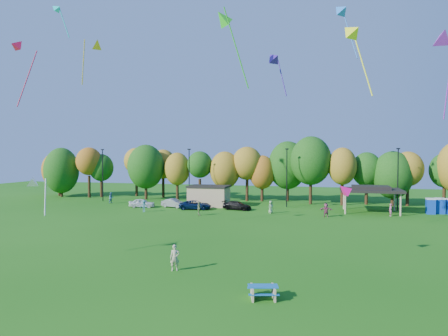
% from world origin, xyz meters
% --- Properties ---
extents(ground, '(160.00, 160.00, 0.00)m').
position_xyz_m(ground, '(0.00, 0.00, 0.00)').
color(ground, '#19600F').
rests_on(ground, ground).
extents(tree_line, '(93.57, 10.55, 11.15)m').
position_xyz_m(tree_line, '(-1.03, 45.51, 5.91)').
color(tree_line, black).
rests_on(tree_line, ground).
extents(lamp_posts, '(64.50, 0.25, 9.09)m').
position_xyz_m(lamp_posts, '(2.00, 40.00, 4.90)').
color(lamp_posts, black).
rests_on(lamp_posts, ground).
extents(utility_building, '(6.30, 4.30, 3.25)m').
position_xyz_m(utility_building, '(-10.00, 38.00, 1.64)').
color(utility_building, tan).
rests_on(utility_building, ground).
extents(pavilion, '(8.20, 6.20, 3.77)m').
position_xyz_m(pavilion, '(14.00, 37.00, 3.23)').
color(pavilion, tan).
rests_on(pavilion, ground).
extents(porta_potties, '(3.75, 1.71, 2.18)m').
position_xyz_m(porta_potties, '(23.12, 37.75, 1.10)').
color(porta_potties, '#0E3CB9').
rests_on(porta_potties, ground).
extents(picnic_table, '(2.00, 1.79, 0.74)m').
position_xyz_m(picnic_table, '(4.49, 0.06, 0.43)').
color(picnic_table, tan).
rests_on(picnic_table, ground).
extents(kite_flyer, '(0.78, 0.65, 1.83)m').
position_xyz_m(kite_flyer, '(-2.35, 3.89, 0.92)').
color(kite_flyer, tan).
rests_on(kite_flyer, ground).
extents(car_a, '(4.17, 2.33, 1.34)m').
position_xyz_m(car_a, '(-19.56, 33.94, 0.67)').
color(car_a, white).
rests_on(car_a, ground).
extents(car_b, '(4.25, 2.50, 1.32)m').
position_xyz_m(car_b, '(-14.72, 34.97, 0.66)').
color(car_b, gray).
rests_on(car_b, ground).
extents(car_c, '(5.04, 2.87, 1.33)m').
position_xyz_m(car_c, '(-10.87, 33.84, 0.66)').
color(car_c, '#0B1D44').
rests_on(car_c, ground).
extents(car_d, '(4.61, 2.59, 1.26)m').
position_xyz_m(car_d, '(-4.77, 34.94, 0.63)').
color(car_d, black).
rests_on(car_d, ground).
extents(far_person_0, '(0.52, 0.68, 1.65)m').
position_xyz_m(far_person_0, '(16.20, 34.13, 0.83)').
color(far_person_0, '#CA5F8D').
rests_on(far_person_0, ground).
extents(far_person_1, '(1.70, 0.58, 1.82)m').
position_xyz_m(far_person_1, '(7.95, 31.30, 0.91)').
color(far_person_1, '#883857').
rests_on(far_person_1, ground).
extents(far_person_2, '(0.95, 1.02, 1.75)m').
position_xyz_m(far_person_2, '(0.52, 32.69, 0.88)').
color(far_person_2, '#7BA06D').
rests_on(far_person_2, ground).
extents(far_person_3, '(0.87, 1.16, 1.83)m').
position_xyz_m(far_person_3, '(-8.52, 28.37, 0.91)').
color(far_person_3, '#758853').
rests_on(far_person_3, ground).
extents(far_person_4, '(1.25, 0.97, 1.70)m').
position_xyz_m(far_person_4, '(-17.09, 29.48, 0.85)').
color(far_person_4, teal).
rests_on(far_person_4, ground).
extents(far_person_5, '(1.01, 1.09, 1.80)m').
position_xyz_m(far_person_5, '(-26.85, 37.40, 0.90)').
color(far_person_5, teal).
rests_on(far_person_5, ground).
extents(kite_0, '(1.58, 2.06, 3.43)m').
position_xyz_m(kite_0, '(-13.82, 3.68, 6.16)').
color(kite_0, silver).
extents(kite_1, '(2.78, 2.78, 5.47)m').
position_xyz_m(kite_1, '(9.46, 7.96, 16.92)').
color(kite_1, '#EDF91A').
extents(kite_2, '(3.44, 3.26, 6.58)m').
position_xyz_m(kite_2, '(9.23, 26.05, 24.73)').
color(kite_2, blue).
extents(kite_3, '(1.57, 1.37, 1.32)m').
position_xyz_m(kite_3, '(9.25, 9.65, 5.48)').
color(kite_3, '#F40D7B').
extents(kite_4, '(1.74, 3.56, 6.23)m').
position_xyz_m(kite_4, '(-19.29, 8.69, 18.02)').
color(kite_4, red).
extents(kite_5, '(2.64, 1.09, 4.40)m').
position_xyz_m(kite_5, '(-24.05, 20.11, 25.85)').
color(kite_5, '#0ED2C9').
extents(kite_9, '(3.79, 3.51, 7.47)m').
position_xyz_m(kite_9, '(-1.09, 12.53, 20.26)').
color(kite_9, '#29CD1B').
extents(kite_10, '(1.73, 4.92, 8.49)m').
position_xyz_m(kite_10, '(17.70, 16.62, 18.48)').
color(kite_10, '#BD2BE5').
extents(kite_14, '(2.74, 2.77, 5.43)m').
position_xyz_m(kite_14, '(-17.40, 18.34, 20.61)').
color(kite_14, yellow).
extents(kite_15, '(2.43, 2.47, 4.55)m').
position_xyz_m(kite_15, '(2.83, 16.50, 17.46)').
color(kite_15, '#35198A').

